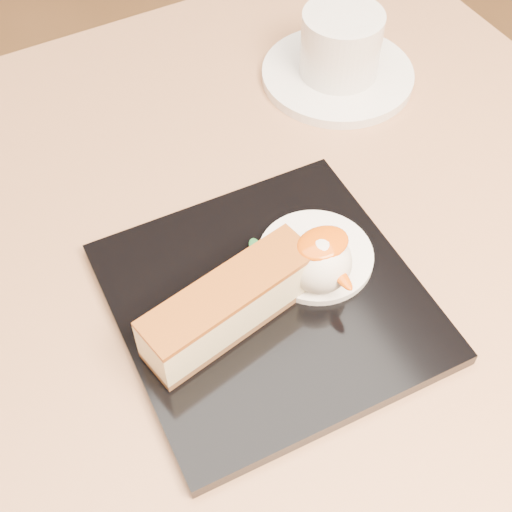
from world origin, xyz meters
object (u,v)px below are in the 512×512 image
table (254,402)px  cheesecake (230,305)px  coffee_cup (342,42)px  ice_cream_scoop (320,262)px  saucer (337,75)px  dessert_plate (269,302)px

table → cheesecake: (-0.02, -0.01, 0.19)m
table → coffee_cup: coffee_cup is taller
ice_cream_scoop → saucer: bearing=53.8°
saucer → coffee_cup: coffee_cup is taller
dessert_plate → coffee_cup: 0.29m
table → coffee_cup: 0.35m
ice_cream_scoop → coffee_cup: (0.16, 0.21, 0.01)m
table → saucer: 0.33m
table → saucer: (0.20, 0.20, 0.16)m
dessert_plate → ice_cream_scoop: ice_cream_scoop is taller
table → dessert_plate: (0.01, -0.00, 0.16)m
table → coffee_cup: bearing=44.5°
table → ice_cream_scoop: 0.20m
dessert_plate → coffee_cup: (0.20, 0.21, 0.04)m
cheesecake → saucer: (0.23, 0.21, -0.03)m
saucer → coffee_cup: (0.00, 0.00, 0.04)m
ice_cream_scoop → coffee_cup: size_ratio=0.48×
dessert_plate → ice_cream_scoop: size_ratio=4.63×
coffee_cup → table: bearing=-160.0°
ice_cream_scoop → saucer: ice_cream_scoop is taller
cheesecake → coffee_cup: coffee_cup is taller
ice_cream_scoop → saucer: 0.26m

